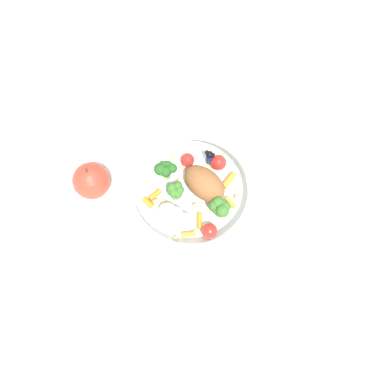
% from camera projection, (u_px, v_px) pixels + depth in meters
% --- Properties ---
extents(ground_plane, '(2.40, 2.40, 0.00)m').
position_uv_depth(ground_plane, '(191.00, 198.00, 0.75)').
color(ground_plane, silver).
extents(food_container, '(0.24, 0.24, 0.07)m').
position_uv_depth(food_container, '(193.00, 193.00, 0.72)').
color(food_container, white).
rests_on(food_container, ground_plane).
extents(loose_apple, '(0.07, 0.07, 0.08)m').
position_uv_depth(loose_apple, '(91.00, 181.00, 0.72)').
color(loose_apple, '#BC3828').
rests_on(loose_apple, ground_plane).
extents(folded_napkin, '(0.16, 0.15, 0.01)m').
position_uv_depth(folded_napkin, '(284.00, 158.00, 0.78)').
color(folded_napkin, white).
rests_on(folded_napkin, ground_plane).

